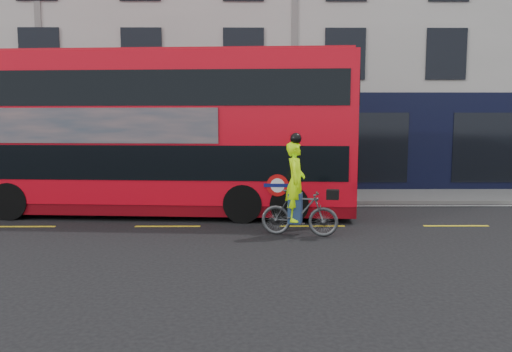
{
  "coord_description": "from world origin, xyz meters",
  "views": [
    {
      "loc": [
        -1.66,
        -12.04,
        2.96
      ],
      "look_at": [
        -1.56,
        1.88,
        1.36
      ],
      "focal_mm": 35.0,
      "sensor_mm": 36.0,
      "label": 1
    }
  ],
  "objects": [
    {
      "name": "ground",
      "position": [
        0.0,
        0.0,
        0.0
      ],
      "size": [
        120.0,
        120.0,
        0.0
      ],
      "primitive_type": "plane",
      "color": "black",
      "rests_on": "ground"
    },
    {
      "name": "pavement",
      "position": [
        0.0,
        6.5,
        0.06
      ],
      "size": [
        60.0,
        3.0,
        0.12
      ],
      "primitive_type": "cube",
      "color": "gray",
      "rests_on": "ground"
    },
    {
      "name": "kerb",
      "position": [
        0.0,
        5.0,
        0.07
      ],
      "size": [
        60.0,
        0.12,
        0.13
      ],
      "primitive_type": "cube",
      "color": "slate",
      "rests_on": "ground"
    },
    {
      "name": "building_terrace",
      "position": [
        0.0,
        12.94,
        7.49
      ],
      "size": [
        50.0,
        10.07,
        15.0
      ],
      "color": "beige",
      "rests_on": "ground"
    },
    {
      "name": "road_edge_line",
      "position": [
        0.0,
        4.7,
        0.0
      ],
      "size": [
        58.0,
        0.1,
        0.01
      ],
      "primitive_type": "cube",
      "color": "silver",
      "rests_on": "ground"
    },
    {
      "name": "lane_dashes",
      "position": [
        0.0,
        1.5,
        0.0
      ],
      "size": [
        58.0,
        0.12,
        0.01
      ],
      "primitive_type": null,
      "color": "yellow",
      "rests_on": "ground"
    },
    {
      "name": "bus",
      "position": [
        -4.67,
        3.46,
        2.53
      ],
      "size": [
        12.4,
        3.64,
        4.94
      ],
      "rotation": [
        0.0,
        0.0,
        -0.07
      ],
      "color": "red",
      "rests_on": "ground"
    },
    {
      "name": "cyclist",
      "position": [
        -0.5,
        0.39,
        0.88
      ],
      "size": [
        2.03,
        0.96,
        2.61
      ],
      "rotation": [
        0.0,
        0.0,
        -0.22
      ],
      "color": "#414446",
      "rests_on": "ground"
    }
  ]
}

